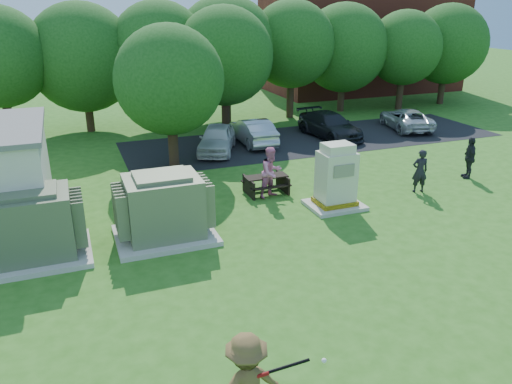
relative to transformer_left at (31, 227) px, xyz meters
name	(u,v)px	position (x,y,z in m)	size (l,w,h in m)	color
ground	(313,294)	(6.50, -4.50, -0.97)	(120.00, 120.00, 0.00)	#2D6619
brick_building	(361,39)	(24.50, 22.50, 3.03)	(15.00, 8.00, 8.00)	maroon
parking_strip	(315,139)	(13.50, 9.00, -0.96)	(20.00, 6.00, 0.01)	#232326
transformer_left	(31,227)	(0.00, 0.00, 0.00)	(3.00, 2.40, 2.07)	beige
transformer_right	(164,208)	(3.70, 0.00, 0.00)	(3.00, 2.40, 2.07)	beige
generator_cabinet	(336,180)	(9.80, 0.31, 0.04)	(1.90, 1.56, 2.32)	beige
picnic_table	(266,182)	(8.05, 2.47, -0.54)	(1.61, 1.21, 0.69)	black
person_by_generator	(420,171)	(13.52, 0.50, -0.13)	(0.61, 0.40, 1.68)	black
person_at_picnic	(271,172)	(8.08, 2.05, -0.02)	(0.93, 0.72, 1.91)	pink
person_walking_right	(469,158)	(16.51, 1.16, -0.11)	(1.00, 0.42, 1.71)	#242529
car_white	(217,139)	(7.94, 8.51, -0.31)	(1.56, 3.87, 1.32)	silver
car_silver_a	(253,131)	(10.08, 9.31, -0.32)	(1.38, 3.97, 1.31)	silver
car_dark	(330,125)	(14.41, 9.10, -0.32)	(1.82, 4.49, 1.30)	black
car_silver_b	(406,119)	(19.40, 9.19, -0.38)	(1.95, 4.23, 1.18)	silver
batting_equipment	(288,367)	(4.17, -8.03, 0.25)	(1.36, 0.25, 0.28)	black
tree_row	(192,54)	(8.25, 14.00, 3.18)	(41.30, 13.30, 7.30)	#47301E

